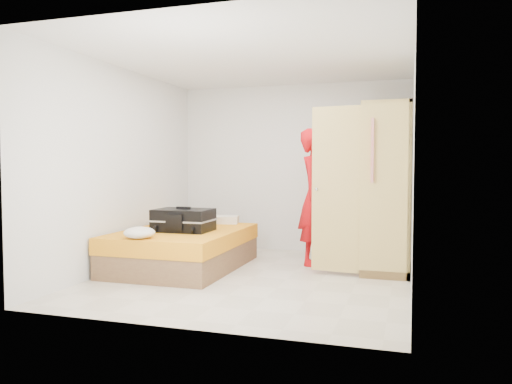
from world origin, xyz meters
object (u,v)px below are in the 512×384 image
(suitcase, at_px, (183,220))
(wardrobe, at_px, (383,192))
(person, at_px, (316,197))
(round_cushion, at_px, (139,233))
(bed, at_px, (183,249))

(suitcase, bearing_deg, wardrobe, 16.53)
(person, distance_m, suitcase, 1.80)
(wardrobe, bearing_deg, round_cushion, -150.71)
(bed, distance_m, suitcase, 0.40)
(bed, bearing_deg, round_cushion, -99.32)
(wardrobe, bearing_deg, suitcase, -163.52)
(wardrobe, xyz_separation_m, person, (-0.89, 0.14, -0.08))
(bed, relative_size, round_cushion, 5.63)
(bed, xyz_separation_m, person, (1.61, 0.76, 0.67))
(suitcase, bearing_deg, bed, 118.21)
(bed, distance_m, round_cushion, 0.92)
(bed, relative_size, wardrobe, 0.96)
(wardrobe, distance_m, suitcase, 2.58)
(suitcase, relative_size, round_cushion, 2.03)
(suitcase, distance_m, round_cushion, 0.79)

